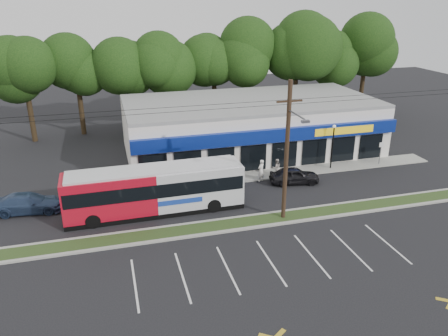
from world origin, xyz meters
name	(u,v)px	position (x,y,z in m)	size (l,w,h in m)	color
ground	(248,230)	(0.00, 0.00, 0.00)	(120.00, 120.00, 0.00)	black
grass_strip	(244,223)	(0.00, 1.00, 0.06)	(40.00, 1.60, 0.12)	#283A17
curb_south	(247,228)	(0.00, 0.15, 0.07)	(40.00, 0.25, 0.14)	#9E9E93
curb_north	(240,217)	(0.00, 1.85, 0.07)	(40.00, 0.25, 0.14)	#9E9E93
sidewalk	(269,174)	(5.00, 9.00, 0.05)	(32.00, 2.20, 0.10)	#9E9E93
strip_mall	(250,125)	(5.50, 15.91, 2.65)	(25.00, 12.55, 5.30)	silver
utility_pole	(285,148)	(2.83, 0.93, 5.41)	(50.00, 2.77, 10.00)	black
lamp_post	(333,142)	(11.00, 8.80, 2.67)	(0.30, 0.30, 4.25)	black
sign_post	(381,149)	(16.00, 8.57, 1.56)	(0.45, 0.10, 2.23)	#59595E
tree_line	(212,56)	(4.00, 26.00, 8.42)	(46.76, 6.76, 11.83)	black
metrobus	(155,189)	(-5.70, 4.50, 1.85)	(13.00, 2.91, 3.48)	#B60E21
car_dark	(294,175)	(6.37, 6.64, 0.71)	(1.69, 4.19, 1.43)	black
car_silver	(109,197)	(-9.00, 6.28, 0.77)	(1.64, 4.70, 1.55)	#A0A2A7
car_blue	(28,203)	(-14.83, 7.00, 0.73)	(2.04, 5.01, 1.45)	navy
pedestrian_a	(261,170)	(3.78, 7.87, 0.98)	(0.71, 0.47, 1.96)	white
pedestrian_b	(276,168)	(5.48, 8.50, 0.82)	(0.80, 0.62, 1.65)	beige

